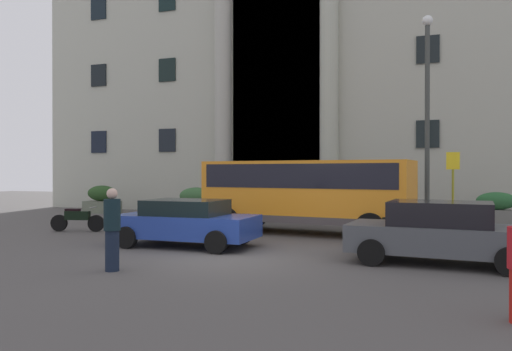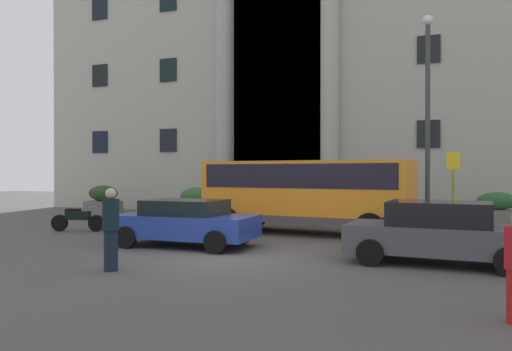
# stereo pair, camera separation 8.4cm
# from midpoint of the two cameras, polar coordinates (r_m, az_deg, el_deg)

# --- Properties ---
(ground_plane) EXTENTS (80.00, 64.00, 0.12)m
(ground_plane) POSITION_cam_midpoint_polar(r_m,az_deg,el_deg) (12.70, -3.30, -9.65)
(ground_plane) COLOR #4D4948
(office_building_facade) EXTENTS (34.31, 9.71, 17.80)m
(office_building_facade) POSITION_cam_midpoint_polar(r_m,az_deg,el_deg) (30.13, 10.36, 13.33)
(office_building_facade) COLOR #ABAC9C
(office_building_facade) RESTS_ON ground_plane
(orange_minibus) EXTENTS (7.40, 3.16, 2.54)m
(orange_minibus) POSITION_cam_midpoint_polar(r_m,az_deg,el_deg) (17.52, 5.89, -1.63)
(orange_minibus) COLOR orange
(orange_minibus) RESTS_ON ground_plane
(bus_stop_sign) EXTENTS (0.44, 0.08, 2.84)m
(bus_stop_sign) POSITION_cam_midpoint_polar(r_m,az_deg,el_deg) (18.57, 21.72, -0.87)
(bus_stop_sign) COLOR olive
(bus_stop_sign) RESTS_ON ground_plane
(hedge_planter_entrance_right) EXTENTS (1.94, 0.75, 1.38)m
(hedge_planter_entrance_right) POSITION_cam_midpoint_polar(r_m,az_deg,el_deg) (25.09, -6.65, -2.99)
(hedge_planter_entrance_right) COLOR #636B57
(hedge_planter_entrance_right) RESTS_ON ground_plane
(hedge_planter_far_east) EXTENTS (1.61, 0.78, 1.38)m
(hedge_planter_far_east) POSITION_cam_midpoint_polar(r_m,az_deg,el_deg) (22.54, 11.83, -3.39)
(hedge_planter_far_east) COLOR gray
(hedge_planter_far_east) RESTS_ON ground_plane
(hedge_planter_east) EXTENTS (1.59, 0.74, 1.35)m
(hedge_planter_east) POSITION_cam_midpoint_polar(r_m,az_deg,el_deg) (22.12, 25.95, -3.53)
(hedge_planter_east) COLOR slate
(hedge_planter_east) RESTS_ON ground_plane
(hedge_planter_west) EXTENTS (2.20, 0.93, 1.39)m
(hedge_planter_west) POSITION_cam_midpoint_polar(r_m,az_deg,el_deg) (23.16, 3.24, -3.26)
(hedge_planter_west) COLOR slate
(hedge_planter_west) RESTS_ON ground_plane
(hedge_planter_far_west) EXTENTS (1.79, 0.97, 1.44)m
(hedge_planter_far_west) POSITION_cam_midpoint_polar(r_m,az_deg,el_deg) (27.38, -16.98, -2.66)
(hedge_planter_far_west) COLOR #636B58
(hedge_planter_far_west) RESTS_ON ground_plane
(parked_compact_extra) EXTENTS (4.31, 2.27, 1.46)m
(parked_compact_extra) POSITION_cam_midpoint_polar(r_m,az_deg,el_deg) (12.50, 20.38, -6.11)
(parked_compact_extra) COLOR #46494F
(parked_compact_extra) RESTS_ON ground_plane
(parked_sedan_second) EXTENTS (4.07, 2.04, 1.35)m
(parked_sedan_second) POSITION_cam_midpoint_polar(r_m,az_deg,el_deg) (14.64, -7.92, -5.28)
(parked_sedan_second) COLOR #223C97
(parked_sedan_second) RESTS_ON ground_plane
(scooter_by_planter) EXTENTS (1.92, 0.74, 0.89)m
(scooter_by_planter) POSITION_cam_midpoint_polar(r_m,az_deg,el_deg) (15.07, 15.86, -6.09)
(scooter_by_planter) COLOR black
(scooter_by_planter) RESTS_ON ground_plane
(motorcycle_far_end) EXTENTS (1.95, 0.73, 0.89)m
(motorcycle_far_end) POSITION_cam_midpoint_polar(r_m,az_deg,el_deg) (19.25, -19.68, -4.68)
(motorcycle_far_end) COLOR black
(motorcycle_far_end) RESTS_ON ground_plane
(pedestrian_man_crossing) EXTENTS (0.36, 0.36, 1.80)m
(pedestrian_man_crossing) POSITION_cam_midpoint_polar(r_m,az_deg,el_deg) (11.36, -16.04, -5.89)
(pedestrian_man_crossing) COLOR #151F32
(pedestrian_man_crossing) RESTS_ON ground_plane
(lamppost_plaza_centre) EXTENTS (0.40, 0.40, 8.08)m
(lamppost_plaza_centre) POSITION_cam_midpoint_polar(r_m,az_deg,el_deg) (20.12, 19.14, 7.58)
(lamppost_plaza_centre) COLOR #3B3F3C
(lamppost_plaza_centre) RESTS_ON ground_plane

